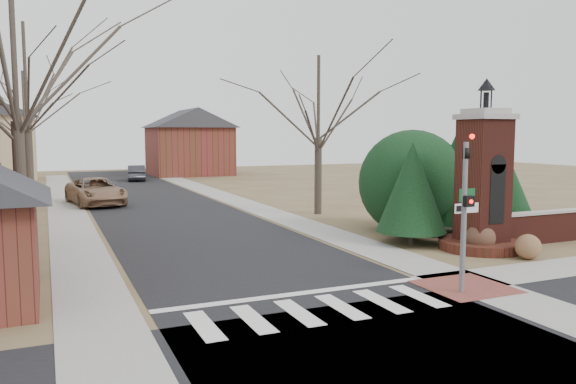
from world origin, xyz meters
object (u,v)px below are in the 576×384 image
pickup_truck (96,191)px  distant_car (136,173)px  brick_gate_monument (483,193)px  traffic_signal_pole (465,201)px  sign_post (466,215)px

pickup_truck → distant_car: bearing=65.2°
distant_car → brick_gate_monument: bearing=108.2°
traffic_signal_pole → brick_gate_monument: bearing=43.2°
brick_gate_monument → pickup_truck: size_ratio=1.08×
pickup_truck → traffic_signal_pole: bearing=-81.2°
brick_gate_monument → distant_car: size_ratio=1.47×
brick_gate_monument → distant_car: brick_gate_monument is taller
brick_gate_monument → pickup_truck: (-12.40, 20.09, -1.33)m
sign_post → distant_car: 40.57m
traffic_signal_pole → sign_post: 2.02m
traffic_signal_pole → brick_gate_monument: 6.47m
distant_car → pickup_truck: bearing=80.8°
brick_gate_monument → sign_post: bearing=-138.6°
pickup_truck → sign_post: bearing=-77.4°
sign_post → distant_car: bearing=95.7°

